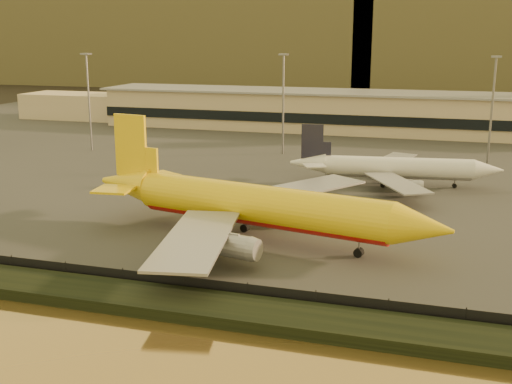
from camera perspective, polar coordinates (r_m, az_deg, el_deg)
ground at (r=89.84m, az=-4.34°, el=-5.90°), size 900.00×900.00×0.00m
embankment at (r=75.11m, az=-9.09°, el=-9.54°), size 320.00×7.00×1.40m
tarmac at (r=179.01m, az=6.71°, el=4.03°), size 320.00×220.00×0.20m
perimeter_fence at (r=78.21m, az=-7.82°, el=-8.05°), size 300.00×0.05×2.20m
terminal_building at (r=210.64m, az=4.35°, el=7.24°), size 202.00×25.00×12.60m
apron_light_masts at (r=155.22m, az=11.03°, el=8.19°), size 152.20×12.20×25.40m
distant_hills at (r=421.89m, az=10.15°, el=13.78°), size 470.00×160.00×70.00m
dhl_cargo_jet at (r=95.59m, az=-0.13°, el=-1.23°), size 58.41×56.32×17.53m
white_narrowbody_jet at (r=133.31m, az=12.20°, el=2.09°), size 42.66×41.29×12.26m
gse_vehicle_yellow at (r=112.24m, az=4.08°, el=-1.25°), size 4.47×2.60×1.89m
gse_vehicle_white at (r=126.63m, az=-3.25°, el=0.43°), size 3.65×2.23×1.53m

